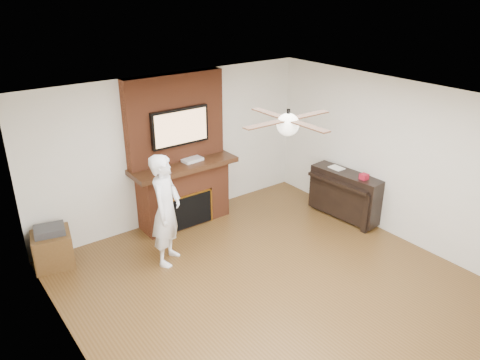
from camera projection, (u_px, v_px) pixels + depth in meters
room_shell at (284, 209)px, 5.72m from camera, size 5.36×5.86×2.86m
fireplace at (181, 166)px, 7.69m from camera, size 1.78×0.64×2.50m
tv at (180, 127)px, 7.39m from camera, size 1.00×0.08×0.60m
ceiling_fan at (288, 124)px, 5.29m from camera, size 1.21×1.21×0.31m
person at (166, 210)px, 6.60m from camera, size 0.73×0.71×1.67m
side_table at (53, 247)px, 6.73m from camera, size 0.63×0.63×0.61m
piano at (345, 194)px, 8.01m from camera, size 0.59×1.31×0.93m
cable_box at (192, 160)px, 7.67m from camera, size 0.35×0.23×0.05m
candle_orange at (182, 224)px, 7.82m from camera, size 0.07×0.07×0.12m
candle_green at (186, 222)px, 7.90m from camera, size 0.08×0.08×0.10m
candle_cream at (195, 221)px, 7.95m from camera, size 0.07×0.07×0.10m
candle_blue at (197, 220)px, 8.01m from camera, size 0.06×0.06×0.07m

